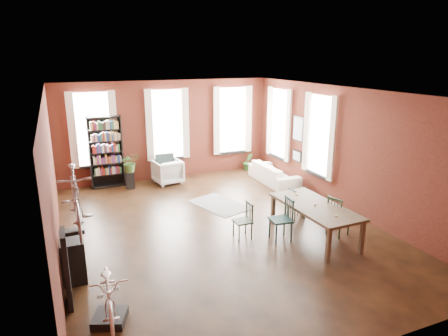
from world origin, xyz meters
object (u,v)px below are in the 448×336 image
console_table (73,257)px  plant_stand (130,180)px  dining_chair_d (297,204)px  cream_sofa (274,170)px  bike_trainer (110,318)px  dining_table (314,221)px  dining_chair_a (281,219)px  bookshelf (106,152)px  white_armchair (168,170)px  dining_chair_c (338,216)px  dining_chair_b (243,221)px  bicycle_floor (107,270)px

console_table → plant_stand: size_ratio=1.56×
dining_chair_d → plant_stand: 5.28m
cream_sofa → bike_trainer: bearing=131.4°
dining_table → dining_chair_a: size_ratio=2.34×
dining_table → console_table: (-5.05, 0.33, 0.02)m
bookshelf → cream_sofa: 5.28m
dining_table → plant_stand: size_ratio=4.38×
white_armchair → bike_trainer: bearing=59.8°
white_armchair → plant_stand: 1.21m
dining_chair_c → console_table: size_ratio=1.15×
dining_chair_d → bookshelf: (-4.02, 4.46, 0.71)m
dining_chair_d → bookshelf: 6.05m
console_table → plant_stand: bearing=68.5°
dining_chair_a → bookshelf: (-3.01, 5.36, 0.62)m
bike_trainer → plant_stand: size_ratio=0.93×
dining_table → white_armchair: white_armchair is taller
dining_chair_b → dining_chair_d: bearing=106.0°
dining_chair_d → console_table: console_table is taller
bookshelf → dining_chair_a: bearing=-60.6°
bicycle_floor → cream_sofa: bearing=45.3°
dining_chair_d → cream_sofa: size_ratio=0.37×
bicycle_floor → white_armchair: bearing=71.5°
dining_table → dining_chair_b: (-1.49, 0.58, 0.03)m
dining_chair_a → plant_stand: 5.48m
dining_chair_b → white_armchair: size_ratio=0.97×
dining_chair_c → dining_chair_a: bearing=60.7°
cream_sofa → bike_trainer: cream_sofa is taller
dining_chair_a → console_table: dining_chair_a is taller
cream_sofa → dining_chair_c: bearing=171.4°
dining_chair_b → bookshelf: size_ratio=0.37×
dining_chair_d → cream_sofa: bearing=-20.3°
console_table → dining_chair_c: bearing=-4.4°
bike_trainer → dining_table: bearing=15.5°
bike_trainer → plant_stand: plant_stand is taller
cream_sofa → bike_trainer: 7.75m
plant_stand → dining_table: bearing=-58.0°
cream_sofa → dining_chair_b: bearing=140.6°
white_armchair → bicycle_floor: size_ratio=0.56×
dining_chair_d → bicycle_floor: bicycle_floor is taller
dining_chair_d → plant_stand: size_ratio=1.52×
dining_chair_c → cream_sofa: (0.60, 3.94, -0.05)m
dining_table → dining_chair_d: bearing=75.6°
dining_chair_a → cream_sofa: bearing=157.8°
bookshelf → bike_trainer: 6.95m
console_table → bookshelf: bearing=76.2°
bookshelf → plant_stand: size_ratio=4.28×
dining_chair_d → bicycle_floor: bearing=114.3°
cream_sofa → bicycle_floor: bearing=131.5°
dining_chair_c → dining_table: bearing=62.1°
dining_chair_a → dining_chair_b: dining_chair_a is taller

